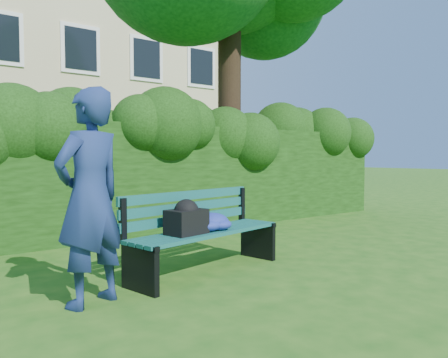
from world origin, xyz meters
TOP-DOWN VIEW (x-y plane):
  - ground at (0.00, 0.00)m, footprint 80.00×80.00m
  - apartment_building at (-0.00, 13.99)m, footprint 16.00×8.08m
  - hedge at (0.00, 2.20)m, footprint 10.00×1.00m
  - park_bench at (-1.17, -0.53)m, footprint 2.02×0.93m
  - man_reading at (-2.51, -0.81)m, footprint 0.79×0.66m

SIDE VIEW (x-z plane):
  - ground at x=0.00m, z-range 0.00..0.00m
  - park_bench at x=-1.17m, z-range 0.06..0.95m
  - hedge at x=0.00m, z-range 0.00..1.80m
  - man_reading at x=-2.51m, z-range 0.00..1.87m
  - apartment_building at x=0.00m, z-range 0.00..12.00m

